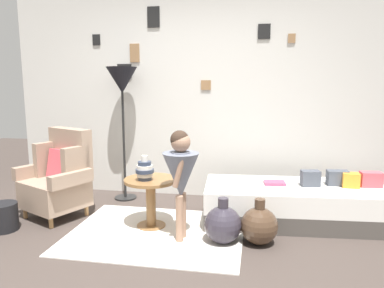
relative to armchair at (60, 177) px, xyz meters
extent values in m
plane|color=#423833|center=(1.34, -0.90, -0.44)|extent=(12.00, 12.00, 0.00)
cube|color=beige|center=(1.34, 1.05, 0.86)|extent=(4.80, 0.10, 2.60)
cube|color=olive|center=(0.57, 0.99, 1.42)|extent=(0.12, 0.02, 0.23)
cube|color=#B9B9B3|center=(0.57, 0.99, 1.42)|extent=(0.10, 0.01, 0.18)
cube|color=olive|center=(1.50, 0.99, 1.01)|extent=(0.12, 0.02, 0.12)
cube|color=gray|center=(1.50, 0.99, 1.01)|extent=(0.10, 0.01, 0.09)
cube|color=black|center=(2.20, 0.99, 1.64)|extent=(0.15, 0.02, 0.17)
cube|color=beige|center=(2.20, 0.99, 1.64)|extent=(0.11, 0.01, 0.14)
cube|color=black|center=(0.05, 0.99, 1.59)|extent=(0.10, 0.02, 0.14)
cube|color=gray|center=(0.05, 0.99, 1.59)|extent=(0.08, 0.01, 0.11)
cube|color=black|center=(0.42, 0.99, 1.19)|extent=(0.19, 0.02, 0.18)
cube|color=#9B9B9B|center=(0.42, 0.99, 1.19)|extent=(0.15, 0.01, 0.14)
cube|color=black|center=(0.83, 0.99, 1.85)|extent=(0.16, 0.02, 0.25)
cube|color=#5D5D5B|center=(0.83, 0.99, 1.85)|extent=(0.12, 0.01, 0.20)
cube|color=olive|center=(2.52, 0.99, 1.56)|extent=(0.09, 0.02, 0.11)
cube|color=silver|center=(2.52, 0.99, 1.56)|extent=(0.07, 0.01, 0.08)
cube|color=silver|center=(1.19, -0.30, -0.43)|extent=(1.70, 1.35, 0.01)
cylinder|color=tan|center=(-0.34, -0.16, -0.38)|extent=(0.04, 0.04, 0.12)
cylinder|color=tan|center=(0.09, -0.37, -0.38)|extent=(0.04, 0.04, 0.12)
cylinder|color=tan|center=(-0.15, 0.24, -0.38)|extent=(0.04, 0.04, 0.12)
cylinder|color=tan|center=(0.28, 0.04, -0.38)|extent=(0.04, 0.04, 0.12)
cube|color=gray|center=(-0.03, -0.06, -0.17)|extent=(0.78, 0.76, 0.30)
cube|color=gray|center=(0.07, 0.14, 0.26)|extent=(0.60, 0.38, 0.55)
cube|color=gray|center=(-0.22, 0.14, 0.17)|extent=(0.20, 0.31, 0.39)
cube|color=gray|center=(0.25, -0.09, 0.17)|extent=(0.20, 0.31, 0.39)
cube|color=gray|center=(-0.34, 0.06, 0.05)|extent=(0.30, 0.49, 0.14)
cube|color=gray|center=(0.26, -0.22, 0.05)|extent=(0.30, 0.49, 0.14)
cube|color=#D64C56|center=(0.01, 0.03, 0.14)|extent=(0.40, 0.30, 0.33)
cube|color=#4C4742|center=(2.57, 0.26, -0.35)|extent=(1.95, 0.94, 0.18)
cube|color=white|center=(2.57, 0.26, -0.15)|extent=(1.95, 0.94, 0.22)
cube|color=#D64C56|center=(3.33, 0.36, 0.04)|extent=(0.22, 0.14, 0.16)
cube|color=orange|center=(3.12, 0.30, 0.04)|extent=(0.17, 0.13, 0.15)
cube|color=#474C56|center=(3.00, 0.36, 0.04)|extent=(0.23, 0.14, 0.16)
cube|color=#474C56|center=(2.71, 0.27, 0.04)|extent=(0.21, 0.15, 0.17)
cylinder|color=olive|center=(1.09, -0.15, -0.43)|extent=(0.30, 0.30, 0.02)
cylinder|color=olive|center=(1.09, -0.15, -0.19)|extent=(0.10, 0.10, 0.46)
cylinder|color=olive|center=(1.09, -0.15, 0.06)|extent=(0.54, 0.54, 0.03)
cylinder|color=#2D384C|center=(1.05, -0.20, 0.09)|extent=(0.13, 0.13, 0.04)
cylinder|color=silver|center=(1.05, -0.20, 0.13)|extent=(0.16, 0.16, 0.04)
cylinder|color=#2D384C|center=(1.05, -0.20, 0.17)|extent=(0.18, 0.18, 0.04)
cylinder|color=silver|center=(1.05, -0.20, 0.21)|extent=(0.16, 0.16, 0.04)
cylinder|color=#2D384C|center=(1.05, -0.20, 0.24)|extent=(0.13, 0.13, 0.04)
cylinder|color=silver|center=(1.05, -0.20, 0.29)|extent=(0.06, 0.06, 0.06)
cylinder|color=black|center=(0.49, 0.70, -0.43)|extent=(0.28, 0.28, 0.02)
cylinder|color=black|center=(0.49, 0.70, 0.37)|extent=(0.03, 0.03, 1.57)
cone|color=black|center=(0.49, 0.70, 1.07)|extent=(0.38, 0.38, 0.32)
cylinder|color=#A37A60|center=(1.46, -0.46, -0.22)|extent=(0.07, 0.07, 0.45)
cylinder|color=#A37A60|center=(1.47, -0.36, -0.22)|extent=(0.07, 0.07, 0.45)
cone|color=slate|center=(1.47, -0.41, 0.19)|extent=(0.34, 0.34, 0.42)
cylinder|color=slate|center=(1.47, -0.41, 0.33)|extent=(0.17, 0.17, 0.16)
cylinder|color=#A37A60|center=(1.47, -0.53, 0.25)|extent=(0.13, 0.06, 0.29)
cylinder|color=#A37A60|center=(1.50, -0.29, 0.25)|extent=(0.13, 0.06, 0.29)
sphere|color=#A37A60|center=(1.47, -0.41, 0.50)|extent=(0.18, 0.18, 0.18)
sphere|color=#38281E|center=(1.46, -0.41, 0.52)|extent=(0.17, 0.17, 0.17)
cube|color=#924465|center=(2.35, 0.27, -0.02)|extent=(0.23, 0.18, 0.03)
sphere|color=#332D38|center=(1.86, -0.40, -0.27)|extent=(0.35, 0.35, 0.35)
cylinder|color=#332D38|center=(1.86, -0.40, -0.05)|extent=(0.10, 0.10, 0.09)
sphere|color=#473323|center=(2.19, -0.36, -0.27)|extent=(0.35, 0.35, 0.35)
cylinder|color=#473323|center=(2.19, -0.36, -0.05)|extent=(0.10, 0.10, 0.09)
cylinder|color=black|center=(-0.35, -0.50, -0.30)|extent=(0.28, 0.28, 0.28)
camera|label=1|loc=(2.15, -3.59, 1.03)|focal=33.99mm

